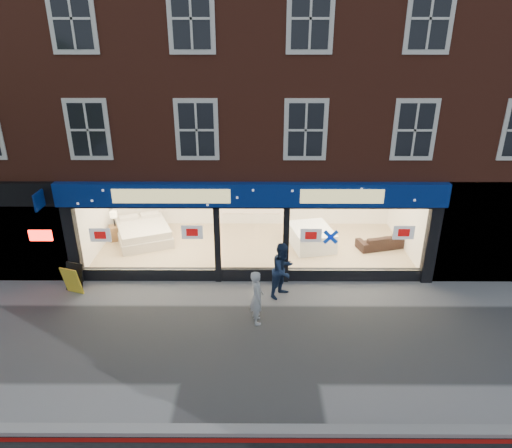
{
  "coord_description": "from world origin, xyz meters",
  "views": [
    {
      "loc": [
        0.19,
        -9.56,
        7.38
      ],
      "look_at": [
        0.14,
        2.5,
        2.18
      ],
      "focal_mm": 32.0,
      "sensor_mm": 36.0,
      "label": 1
    }
  ],
  "objects_px": {
    "mattress_stack": "(311,237)",
    "display_bed": "(143,231)",
    "a_board": "(73,279)",
    "pedestrian_blue": "(283,270)",
    "sofa": "(381,241)",
    "pedestrian_grey": "(257,297)"
  },
  "relations": [
    {
      "from": "mattress_stack",
      "to": "display_bed",
      "type": "bearing_deg",
      "value": 175.2
    },
    {
      "from": "a_board",
      "to": "pedestrian_blue",
      "type": "height_order",
      "value": "pedestrian_blue"
    },
    {
      "from": "pedestrian_blue",
      "to": "sofa",
      "type": "bearing_deg",
      "value": -10.27
    },
    {
      "from": "mattress_stack",
      "to": "sofa",
      "type": "xyz_separation_m",
      "value": [
        2.48,
        -0.14,
        -0.1
      ]
    },
    {
      "from": "display_bed",
      "to": "a_board",
      "type": "xyz_separation_m",
      "value": [
        -1.26,
        -3.58,
        0.0
      ]
    },
    {
      "from": "a_board",
      "to": "pedestrian_grey",
      "type": "bearing_deg",
      "value": 3.98
    },
    {
      "from": "sofa",
      "to": "pedestrian_blue",
      "type": "bearing_deg",
      "value": 24.08
    },
    {
      "from": "pedestrian_grey",
      "to": "a_board",
      "type": "bearing_deg",
      "value": 65.19
    },
    {
      "from": "display_bed",
      "to": "pedestrian_grey",
      "type": "relative_size",
      "value": 1.8
    },
    {
      "from": "mattress_stack",
      "to": "pedestrian_blue",
      "type": "relative_size",
      "value": 1.17
    },
    {
      "from": "sofa",
      "to": "pedestrian_blue",
      "type": "xyz_separation_m",
      "value": [
        -3.67,
        -3.04,
        0.51
      ]
    },
    {
      "from": "display_bed",
      "to": "pedestrian_blue",
      "type": "bearing_deg",
      "value": -58.65
    },
    {
      "from": "display_bed",
      "to": "pedestrian_grey",
      "type": "bearing_deg",
      "value": -72.15
    },
    {
      "from": "mattress_stack",
      "to": "sofa",
      "type": "distance_m",
      "value": 2.49
    },
    {
      "from": "pedestrian_blue",
      "to": "display_bed",
      "type": "bearing_deg",
      "value": 93.69
    },
    {
      "from": "a_board",
      "to": "pedestrian_blue",
      "type": "bearing_deg",
      "value": 17.8
    },
    {
      "from": "mattress_stack",
      "to": "pedestrian_grey",
      "type": "height_order",
      "value": "pedestrian_grey"
    },
    {
      "from": "display_bed",
      "to": "mattress_stack",
      "type": "height_order",
      "value": "display_bed"
    },
    {
      "from": "display_bed",
      "to": "pedestrian_blue",
      "type": "xyz_separation_m",
      "value": [
        5.02,
        -3.7,
        0.4
      ]
    },
    {
      "from": "pedestrian_grey",
      "to": "mattress_stack",
      "type": "bearing_deg",
      "value": -33.19
    },
    {
      "from": "mattress_stack",
      "to": "pedestrian_grey",
      "type": "distance_m",
      "value": 4.94
    },
    {
      "from": "sofa",
      "to": "pedestrian_grey",
      "type": "height_order",
      "value": "pedestrian_grey"
    }
  ]
}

